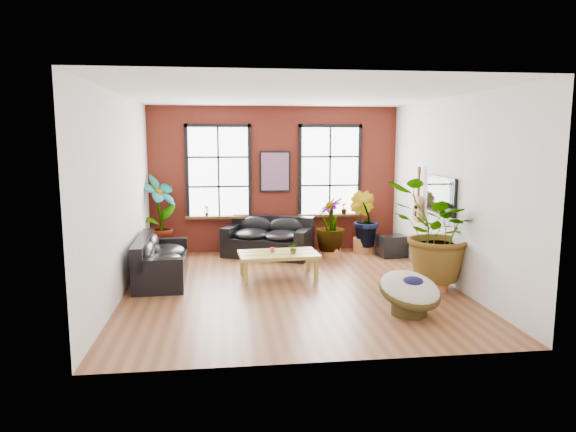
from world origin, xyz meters
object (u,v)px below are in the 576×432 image
sofa_left (159,261)px  coffee_table (278,256)px  papasan_chair (410,292)px  sofa_back (269,239)px

sofa_left → coffee_table: size_ratio=1.36×
coffee_table → papasan_chair: papasan_chair is taller
sofa_back → sofa_left: 2.93m
papasan_chair → sofa_left: bearing=130.0°
sofa_back → papasan_chair: bearing=-43.3°
sofa_back → papasan_chair: (1.84, -4.34, -0.04)m
sofa_left → papasan_chair: 4.84m
sofa_left → papasan_chair: (4.13, -2.51, -0.01)m
sofa_back → coffee_table: size_ratio=1.39×
coffee_table → papasan_chair: (1.81, -2.43, -0.07)m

